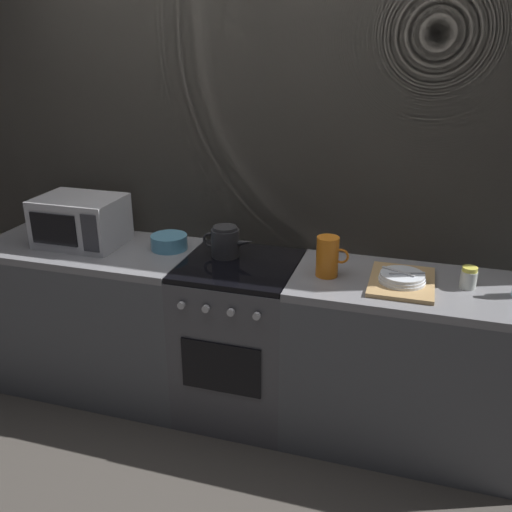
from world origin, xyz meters
name	(u,v)px	position (x,y,z in m)	size (l,w,h in m)	color
ground_plane	(241,406)	(0.00, 0.00, 0.00)	(8.00, 8.00, 0.00)	#47423D
back_wall	(257,191)	(0.00, 0.32, 1.20)	(3.60, 0.05, 2.40)	#A39989
counter_left	(96,316)	(-0.90, 0.00, 0.45)	(1.20, 0.60, 0.90)	#515459
stove_unit	(240,339)	(0.00, 0.00, 0.45)	(0.60, 0.63, 0.90)	#4C4C51
counter_right	(408,365)	(0.90, 0.00, 0.45)	(1.20, 0.60, 0.90)	#515459
microwave	(81,221)	(-0.94, 0.02, 1.04)	(0.46, 0.35, 0.27)	#B2B2B7
kettle	(225,242)	(-0.10, 0.07, 0.98)	(0.28, 0.15, 0.17)	#262628
mixing_bowl	(169,242)	(-0.43, 0.08, 0.94)	(0.20, 0.20, 0.08)	teal
pitcher	(328,257)	(0.47, -0.03, 1.00)	(0.16, 0.11, 0.20)	orange
dish_pile	(402,280)	(0.82, -0.03, 0.92)	(0.30, 0.40, 0.07)	tan
spice_jar	(469,278)	(1.12, 0.02, 0.95)	(0.08, 0.08, 0.10)	silver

